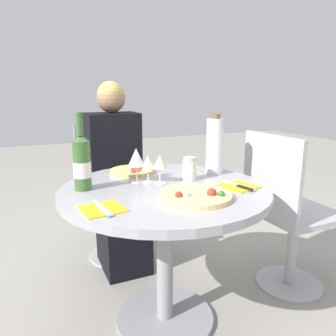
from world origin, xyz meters
TOP-DOWN VIEW (x-y plane):
  - ground_plane at (0.00, 0.00)m, footprint 12.00×12.00m
  - dining_table at (0.00, 0.00)m, footprint 0.95×0.95m
  - chair_behind_diner at (-0.04, 0.82)m, footprint 0.43×0.43m
  - seated_diner at (-0.04, 0.67)m, footprint 0.33×0.46m
  - chair_empty_side at (0.74, -0.02)m, footprint 0.43×0.43m
  - pizza_large at (0.05, -0.20)m, footprint 0.30×0.30m
  - pizza_small_far at (-0.05, 0.30)m, footprint 0.23×0.23m
  - wine_bottle at (-0.35, 0.11)m, footprint 0.08×0.08m
  - tall_carafe at (0.34, 0.12)m, footprint 0.09×0.09m
  - sugar_shaker at (0.16, 0.06)m, footprint 0.07×0.07m
  - wine_glass_center at (-0.04, 0.10)m, footprint 0.07×0.07m
  - wine_glass_front_right at (0.01, 0.07)m, footprint 0.07×0.07m
  - wine_glass_back_left at (-0.09, 0.13)m, footprint 0.08×0.08m
  - place_setting_left at (-0.33, -0.17)m, footprint 0.17×0.19m
  - place_setting_right at (0.31, -0.14)m, footprint 0.18×0.19m

SIDE VIEW (x-z plane):
  - ground_plane at x=0.00m, z-range 0.00..0.00m
  - chair_behind_diner at x=-0.04m, z-range -0.01..0.90m
  - chair_empty_side at x=0.74m, z-range -0.01..0.90m
  - seated_diner at x=-0.04m, z-range -0.06..1.13m
  - dining_table at x=0.00m, z-range 0.21..0.91m
  - place_setting_left at x=-0.33m, z-range 0.70..0.71m
  - place_setting_right at x=0.31m, z-range 0.70..0.71m
  - pizza_large at x=0.05m, z-range 0.69..0.74m
  - pizza_small_far at x=-0.05m, z-range 0.69..0.74m
  - sugar_shaker at x=0.16m, z-range 0.70..0.81m
  - wine_glass_center at x=-0.04m, z-range 0.73..0.86m
  - wine_glass_front_right at x=0.01m, z-range 0.73..0.87m
  - wine_glass_back_left at x=-0.09m, z-range 0.74..0.90m
  - wine_bottle at x=-0.35m, z-range 0.65..0.99m
  - tall_carafe at x=0.34m, z-range 0.69..1.00m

